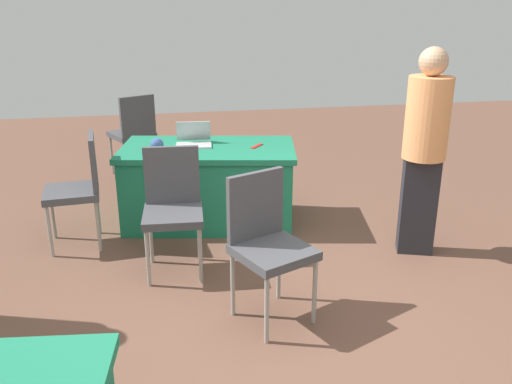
% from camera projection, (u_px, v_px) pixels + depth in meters
% --- Properties ---
extents(ground_plane, '(14.40, 14.40, 0.00)m').
position_uv_depth(ground_plane, '(273.00, 334.00, 3.42)').
color(ground_plane, brown).
extents(table_foreground, '(1.71, 1.14, 0.73)m').
position_uv_depth(table_foreground, '(209.00, 184.00, 5.05)').
color(table_foreground, '#1E7A56').
rests_on(table_foreground, ground).
extents(chair_tucked_left, '(0.48, 0.48, 0.95)m').
position_uv_depth(chair_tucked_left, '(80.00, 184.00, 4.51)').
color(chair_tucked_left, '#9E9993').
rests_on(chair_tucked_left, ground).
extents(chair_tucked_right, '(0.58, 0.58, 0.97)m').
position_uv_depth(chair_tucked_right, '(267.00, 238.00, 3.46)').
color(chair_tucked_right, '#9E9993').
rests_on(chair_tucked_right, ground).
extents(chair_aisle, '(0.59, 0.59, 0.97)m').
position_uv_depth(chair_aisle, '(134.00, 130.00, 6.27)').
color(chair_aisle, '#9E9993').
rests_on(chair_aisle, ground).
extents(chair_by_pillar, '(0.47, 0.47, 0.95)m').
position_uv_depth(chair_by_pillar, '(173.00, 203.00, 4.08)').
color(chair_by_pillar, '#9E9993').
rests_on(chair_by_pillar, ground).
extents(person_presenter, '(0.43, 0.43, 1.67)m').
position_uv_depth(person_presenter, '(425.00, 143.00, 4.24)').
color(person_presenter, '#26262D').
rests_on(person_presenter, ground).
extents(laptop_silver, '(0.34, 0.32, 0.21)m').
position_uv_depth(laptop_silver, '(194.00, 141.00, 4.98)').
color(laptop_silver, silver).
rests_on(laptop_silver, table_foreground).
extents(yarn_ball, '(0.12, 0.12, 0.12)m').
position_uv_depth(yarn_ball, '(157.00, 145.00, 4.77)').
color(yarn_ball, '#3F5999').
rests_on(yarn_ball, table_foreground).
extents(scissors_red, '(0.14, 0.16, 0.01)m').
position_uv_depth(scissors_red, '(257.00, 146.00, 4.94)').
color(scissors_red, red).
rests_on(scissors_red, table_foreground).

